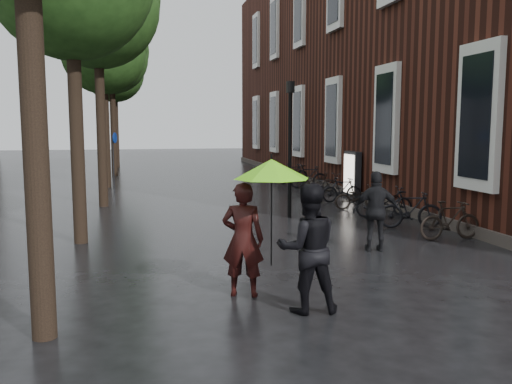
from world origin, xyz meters
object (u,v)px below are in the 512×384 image
object	(u,v)px
person_burgundy	(243,239)
person_black	(308,248)
parked_bicycles	(335,187)
lamp_post	(290,136)
pedestrian_walking	(376,211)
ad_lightbox	(352,175)

from	to	relation	value
person_burgundy	person_black	world-z (taller)	person_black
parked_bicycles	lamp_post	xyz separation A→B (m)	(-2.83, -3.55, 2.02)
pedestrian_walking	lamp_post	size ratio (longest dim) A/B	0.44
parked_bicycles	ad_lightbox	distance (m)	0.85
person_black	person_burgundy	bearing A→B (deg)	-45.40
lamp_post	person_black	bearing A→B (deg)	-104.17
person_black	ad_lightbox	bearing A→B (deg)	-110.45
person_burgundy	parked_bicycles	xyz separation A→B (m)	(5.69, 10.76, -0.48)
pedestrian_walking	lamp_post	distance (m)	4.99
parked_bicycles	lamp_post	world-z (taller)	lamp_post
ad_lightbox	lamp_post	distance (m)	5.35
pedestrian_walking	parked_bicycles	world-z (taller)	pedestrian_walking
pedestrian_walking	lamp_post	world-z (taller)	lamp_post
person_black	lamp_post	world-z (taller)	lamp_post
parked_bicycles	ad_lightbox	bearing A→B (deg)	10.15
person_burgundy	ad_lightbox	world-z (taller)	person_burgundy
person_burgundy	pedestrian_walking	world-z (taller)	person_burgundy
person_burgundy	parked_bicycles	bearing A→B (deg)	-98.82
person_black	parked_bicycles	xyz separation A→B (m)	(4.89, 11.72, -0.50)
pedestrian_walking	ad_lightbox	bearing A→B (deg)	-94.06
person_black	lamp_post	xyz separation A→B (m)	(2.06, 8.16, 1.51)
person_black	parked_bicycles	world-z (taller)	person_black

